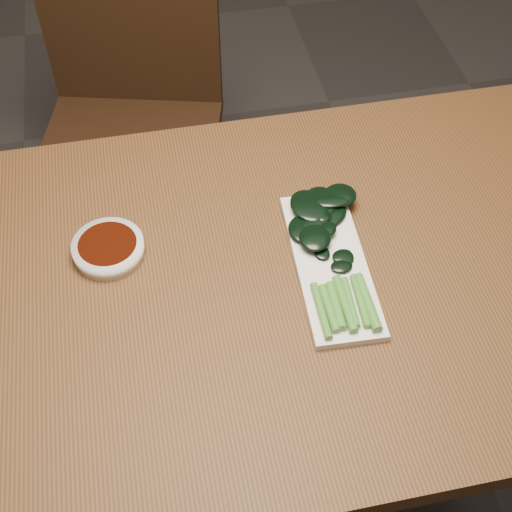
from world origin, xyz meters
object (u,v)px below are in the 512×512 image
serving_plate (331,264)px  sauce_bowl (108,248)px  chair_far (131,115)px  gai_lan (326,236)px  table (251,304)px

serving_plate → sauce_bowl: bearing=164.2°
chair_far → sauce_bowl: (-0.06, -0.69, 0.28)m
chair_far → gai_lan: 0.85m
chair_far → table: bearing=-63.5°
table → chair_far: (-0.16, 0.79, -0.19)m
sauce_bowl → serving_plate: size_ratio=0.38×
serving_plate → gai_lan: size_ratio=1.00×
gai_lan → chair_far: bearing=112.2°
table → serving_plate: size_ratio=4.38×
sauce_bowl → serving_plate: sauce_bowl is taller
chair_far → sauce_bowl: bearing=-80.2°
chair_far → gai_lan: size_ratio=2.78×
table → gai_lan: bearing=18.5°
chair_far → serving_plate: (0.30, -0.79, 0.27)m
table → serving_plate: 0.16m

